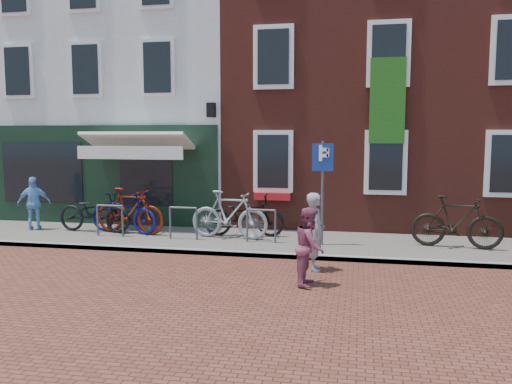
% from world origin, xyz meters
% --- Properties ---
extents(ground, '(80.00, 80.00, 0.00)m').
position_xyz_m(ground, '(0.00, 0.00, 0.00)').
color(ground, brown).
extents(sidewalk, '(24.00, 3.00, 0.10)m').
position_xyz_m(sidewalk, '(1.00, 1.50, 0.05)').
color(sidewalk, slate).
rests_on(sidewalk, ground).
extents(building_stucco, '(8.00, 8.00, 9.00)m').
position_xyz_m(building_stucco, '(-5.00, 7.00, 4.50)').
color(building_stucco, silver).
rests_on(building_stucco, ground).
extents(building_brick_mid, '(6.00, 8.00, 10.00)m').
position_xyz_m(building_brick_mid, '(2.00, 7.00, 5.00)').
color(building_brick_mid, maroon).
rests_on(building_brick_mid, ground).
extents(parking_sign, '(0.50, 0.07, 2.48)m').
position_xyz_m(parking_sign, '(1.98, 1.19, 1.79)').
color(parking_sign, '#4C4C4F').
rests_on(parking_sign, sidewalk).
extents(woman, '(0.48, 0.64, 1.58)m').
position_xyz_m(woman, '(1.98, -0.80, 0.79)').
color(woman, gray).
rests_on(woman, ground).
extents(boy, '(0.58, 0.72, 1.43)m').
position_xyz_m(boy, '(1.98, -1.87, 0.72)').
color(boy, '#92415B').
rests_on(boy, ground).
extents(cafe_person, '(0.94, 0.70, 1.48)m').
position_xyz_m(cafe_person, '(-6.00, 1.67, 0.84)').
color(cafe_person, '#74B2E7').
rests_on(cafe_person, sidewalk).
extents(bicycle_0, '(2.12, 0.81, 1.10)m').
position_xyz_m(bicycle_0, '(-4.20, 1.69, 0.65)').
color(bicycle_0, black).
rests_on(bicycle_0, sidewalk).
extents(bicycle_1, '(2.10, 0.86, 1.22)m').
position_xyz_m(bicycle_1, '(-3.14, 1.64, 0.71)').
color(bicycle_1, '#5D1507').
rests_on(bicycle_1, sidewalk).
extents(bicycle_2, '(2.20, 1.17, 1.10)m').
position_xyz_m(bicycle_2, '(-3.38, 1.74, 0.65)').
color(bicycle_2, '#0E0E5F').
rests_on(bicycle_2, sidewalk).
extents(bicycle_3, '(2.08, 0.77, 1.22)m').
position_xyz_m(bicycle_3, '(-0.39, 1.53, 0.71)').
color(bicycle_3, gray).
rests_on(bicycle_3, sidewalk).
extents(bicycle_4, '(2.16, 0.96, 1.10)m').
position_xyz_m(bicycle_4, '(-0.08, 1.89, 0.65)').
color(bicycle_4, black).
rests_on(bicycle_4, sidewalk).
extents(bicycle_5, '(2.09, 0.86, 1.22)m').
position_xyz_m(bicycle_5, '(5.07, 1.48, 0.71)').
color(bicycle_5, black).
rests_on(bicycle_5, sidewalk).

